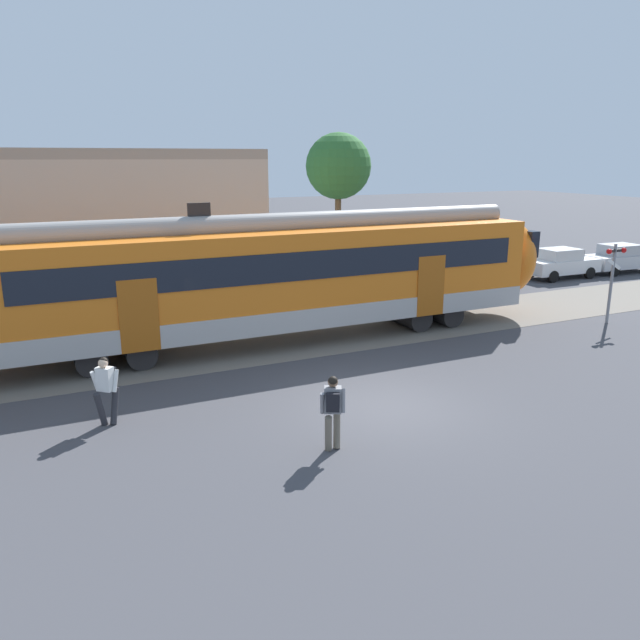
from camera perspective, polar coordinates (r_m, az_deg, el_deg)
name	(u,v)px	position (r m, az deg, el deg)	size (l,w,h in m)	color
ground_plane	(384,406)	(15.92, 5.85, -7.85)	(160.00, 160.00, 0.00)	#424247
pedestrian_white	(106,385)	(15.28, -18.96, -5.62)	(0.67, 0.51, 1.67)	#28282D
pedestrian_grey	(333,407)	(13.23, 1.18, -7.94)	(0.66, 0.57, 1.67)	#6B6051
parked_car_black	(481,270)	(31.22, 14.54, 4.42)	(4.02, 1.80, 1.54)	black
parked_car_white	(561,263)	(34.63, 21.14, 4.87)	(4.03, 1.81, 1.54)	silver
parked_car_silver	(621,258)	(37.63, 25.78, 5.11)	(4.07, 1.90, 1.54)	#B7BABF
crossing_signal	(613,271)	(25.58, 25.22, 4.11)	(0.96, 0.22, 3.00)	gray
background_building	(28,233)	(27.10, -25.16, 7.20)	(18.24, 5.00, 9.20)	#B2A899
street_tree_right	(338,167)	(32.26, 1.69, 13.82)	(3.30, 3.30, 7.30)	brown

